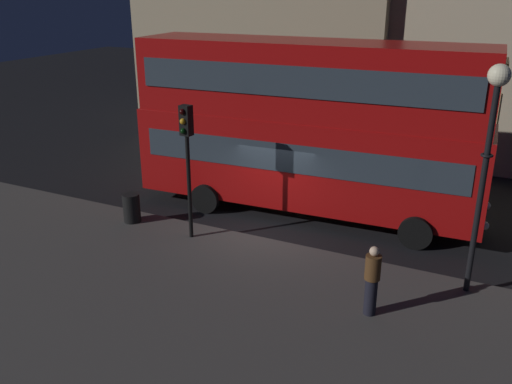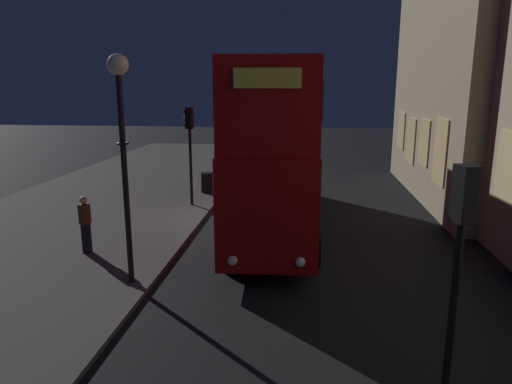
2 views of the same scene
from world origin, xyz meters
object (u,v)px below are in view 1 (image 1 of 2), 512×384
at_px(street_lamp, 490,133).
at_px(litter_bin, 132,208).
at_px(traffic_light_near_kerb, 187,145).
at_px(pedestrian, 372,280).
at_px(double_decker_bus, 307,122).

bearing_deg(street_lamp, litter_bin, -178.71).
bearing_deg(litter_bin, traffic_light_near_kerb, -4.04).
relative_size(traffic_light_near_kerb, pedestrian, 2.34).
distance_m(double_decker_bus, litter_bin, 6.20).
bearing_deg(traffic_light_near_kerb, litter_bin, -178.53).
xyz_separation_m(traffic_light_near_kerb, street_lamp, (7.77, 0.39, 1.14)).
relative_size(traffic_light_near_kerb, litter_bin, 4.31).
distance_m(traffic_light_near_kerb, litter_bin, 3.33).
relative_size(traffic_light_near_kerb, street_lamp, 0.72).
height_order(double_decker_bus, traffic_light_near_kerb, double_decker_bus).
distance_m(street_lamp, litter_bin, 10.68).
relative_size(double_decker_bus, pedestrian, 6.68).
height_order(traffic_light_near_kerb, pedestrian, traffic_light_near_kerb).
relative_size(double_decker_bus, street_lamp, 2.06).
bearing_deg(double_decker_bus, litter_bin, -146.62).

